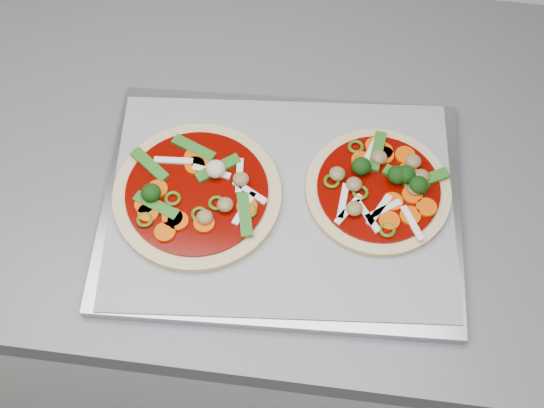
# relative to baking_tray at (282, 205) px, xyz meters

# --- Properties ---
(baking_tray) EXTENTS (0.45, 0.34, 0.01)m
(baking_tray) POSITION_rel_baking_tray_xyz_m (0.00, 0.00, 0.00)
(baking_tray) COLOR #97989D
(baking_tray) RESTS_ON countertop
(parchment) EXTENTS (0.44, 0.34, 0.00)m
(parchment) POSITION_rel_baking_tray_xyz_m (0.00, 0.00, 0.01)
(parchment) COLOR gray
(parchment) RESTS_ON baking_tray
(pizza_left) EXTENTS (0.25, 0.25, 0.03)m
(pizza_left) POSITION_rel_baking_tray_xyz_m (-0.10, -0.01, 0.02)
(pizza_left) COLOR #D5BC84
(pizza_left) RESTS_ON parchment
(pizza_right) EXTENTS (0.24, 0.24, 0.03)m
(pizza_right) POSITION_rel_baking_tray_xyz_m (0.12, 0.03, 0.02)
(pizza_right) COLOR #D5BC84
(pizza_right) RESTS_ON parchment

